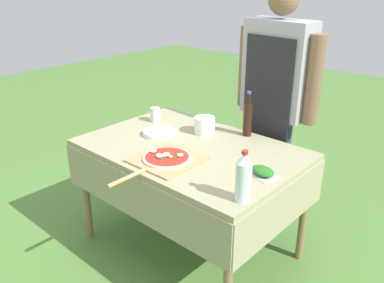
{
  "coord_description": "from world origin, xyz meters",
  "views": [
    {
      "loc": [
        1.6,
        -1.76,
        1.82
      ],
      "look_at": [
        0.01,
        0.0,
        0.82
      ],
      "focal_mm": 38.0,
      "sensor_mm": 36.0,
      "label": 1
    }
  ],
  "objects_px": {
    "water_bottle": "(244,177)",
    "herb_container": "(263,172)",
    "mixing_tub": "(205,125)",
    "pizza_on_peel": "(165,159)",
    "prep_table": "(190,159)",
    "oil_bottle": "(248,118)",
    "sauce_jar": "(155,115)",
    "person_cook": "(276,93)",
    "plate_stack": "(159,133)"
  },
  "relations": [
    {
      "from": "mixing_tub",
      "to": "sauce_jar",
      "type": "distance_m",
      "value": 0.43
    },
    {
      "from": "mixing_tub",
      "to": "sauce_jar",
      "type": "xyz_separation_m",
      "value": [
        -0.42,
        -0.07,
        -0.01
      ]
    },
    {
      "from": "prep_table",
      "to": "sauce_jar",
      "type": "height_order",
      "value": "sauce_jar"
    },
    {
      "from": "herb_container",
      "to": "plate_stack",
      "type": "height_order",
      "value": "herb_container"
    },
    {
      "from": "prep_table",
      "to": "mixing_tub",
      "type": "relative_size",
      "value": 9.69
    },
    {
      "from": "oil_bottle",
      "to": "sauce_jar",
      "type": "xyz_separation_m",
      "value": [
        -0.67,
        -0.23,
        -0.08
      ]
    },
    {
      "from": "oil_bottle",
      "to": "water_bottle",
      "type": "distance_m",
      "value": 0.86
    },
    {
      "from": "person_cook",
      "to": "mixing_tub",
      "type": "distance_m",
      "value": 0.55
    },
    {
      "from": "water_bottle",
      "to": "mixing_tub",
      "type": "relative_size",
      "value": 1.86
    },
    {
      "from": "prep_table",
      "to": "herb_container",
      "type": "height_order",
      "value": "herb_container"
    },
    {
      "from": "water_bottle",
      "to": "plate_stack",
      "type": "xyz_separation_m",
      "value": [
        -0.93,
        0.32,
        -0.11
      ]
    },
    {
      "from": "water_bottle",
      "to": "person_cook",
      "type": "bearing_deg",
      "value": 113.54
    },
    {
      "from": "oil_bottle",
      "to": "person_cook",
      "type": "bearing_deg",
      "value": 79.63
    },
    {
      "from": "sauce_jar",
      "to": "person_cook",
      "type": "bearing_deg",
      "value": 34.4
    },
    {
      "from": "water_bottle",
      "to": "plate_stack",
      "type": "bearing_deg",
      "value": 160.89
    },
    {
      "from": "herb_container",
      "to": "prep_table",
      "type": "bearing_deg",
      "value": 177.52
    },
    {
      "from": "oil_bottle",
      "to": "water_bottle",
      "type": "xyz_separation_m",
      "value": [
        0.47,
        -0.72,
        0.0
      ]
    },
    {
      "from": "oil_bottle",
      "to": "sauce_jar",
      "type": "height_order",
      "value": "oil_bottle"
    },
    {
      "from": "oil_bottle",
      "to": "sauce_jar",
      "type": "relative_size",
      "value": 2.9
    },
    {
      "from": "water_bottle",
      "to": "herb_container",
      "type": "height_order",
      "value": "water_bottle"
    },
    {
      "from": "pizza_on_peel",
      "to": "sauce_jar",
      "type": "distance_m",
      "value": 0.7
    },
    {
      "from": "prep_table",
      "to": "water_bottle",
      "type": "bearing_deg",
      "value": -26.53
    },
    {
      "from": "pizza_on_peel",
      "to": "oil_bottle",
      "type": "xyz_separation_m",
      "value": [
        0.12,
        0.66,
        0.11
      ]
    },
    {
      "from": "herb_container",
      "to": "sauce_jar",
      "type": "height_order",
      "value": "sauce_jar"
    },
    {
      "from": "prep_table",
      "to": "mixing_tub",
      "type": "bearing_deg",
      "value": 109.69
    },
    {
      "from": "prep_table",
      "to": "mixing_tub",
      "type": "height_order",
      "value": "mixing_tub"
    },
    {
      "from": "sauce_jar",
      "to": "plate_stack",
      "type": "bearing_deg",
      "value": -38.25
    },
    {
      "from": "pizza_on_peel",
      "to": "water_bottle",
      "type": "xyz_separation_m",
      "value": [
        0.6,
        -0.06,
        0.11
      ]
    },
    {
      "from": "pizza_on_peel",
      "to": "sauce_jar",
      "type": "height_order",
      "value": "sauce_jar"
    },
    {
      "from": "prep_table",
      "to": "pizza_on_peel",
      "type": "xyz_separation_m",
      "value": [
        0.03,
        -0.26,
        0.1
      ]
    },
    {
      "from": "person_cook",
      "to": "mixing_tub",
      "type": "height_order",
      "value": "person_cook"
    },
    {
      "from": "person_cook",
      "to": "mixing_tub",
      "type": "bearing_deg",
      "value": 59.6
    },
    {
      "from": "water_bottle",
      "to": "pizza_on_peel",
      "type": "bearing_deg",
      "value": 174.56
    },
    {
      "from": "mixing_tub",
      "to": "plate_stack",
      "type": "height_order",
      "value": "mixing_tub"
    },
    {
      "from": "herb_container",
      "to": "mixing_tub",
      "type": "relative_size",
      "value": 1.34
    },
    {
      "from": "pizza_on_peel",
      "to": "mixing_tub",
      "type": "height_order",
      "value": "mixing_tub"
    },
    {
      "from": "mixing_tub",
      "to": "herb_container",
      "type": "bearing_deg",
      "value": -22.24
    },
    {
      "from": "prep_table",
      "to": "sauce_jar",
      "type": "relative_size",
      "value": 13.07
    },
    {
      "from": "herb_container",
      "to": "sauce_jar",
      "type": "bearing_deg",
      "value": 169.51
    },
    {
      "from": "mixing_tub",
      "to": "sauce_jar",
      "type": "height_order",
      "value": "mixing_tub"
    },
    {
      "from": "pizza_on_peel",
      "to": "plate_stack",
      "type": "bearing_deg",
      "value": 141.09
    },
    {
      "from": "herb_container",
      "to": "person_cook",
      "type": "bearing_deg",
      "value": 117.34
    },
    {
      "from": "plate_stack",
      "to": "sauce_jar",
      "type": "distance_m",
      "value": 0.27
    },
    {
      "from": "water_bottle",
      "to": "sauce_jar",
      "type": "distance_m",
      "value": 1.24
    },
    {
      "from": "herb_container",
      "to": "pizza_on_peel",
      "type": "bearing_deg",
      "value": -156.06
    },
    {
      "from": "prep_table",
      "to": "herb_container",
      "type": "xyz_separation_m",
      "value": [
        0.56,
        -0.02,
        0.11
      ]
    },
    {
      "from": "pizza_on_peel",
      "to": "oil_bottle",
      "type": "distance_m",
      "value": 0.68
    },
    {
      "from": "sauce_jar",
      "to": "pizza_on_peel",
      "type": "bearing_deg",
      "value": -38.4
    },
    {
      "from": "mixing_tub",
      "to": "sauce_jar",
      "type": "bearing_deg",
      "value": -171.24
    },
    {
      "from": "pizza_on_peel",
      "to": "herb_container",
      "type": "bearing_deg",
      "value": 23.52
    }
  ]
}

